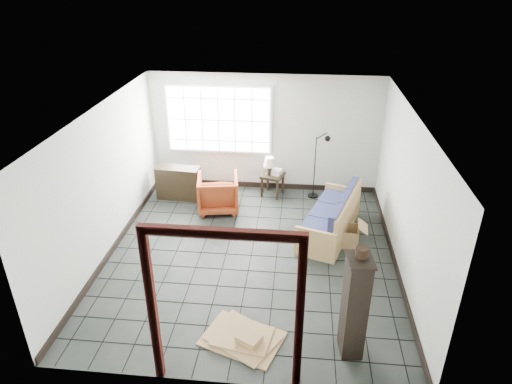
# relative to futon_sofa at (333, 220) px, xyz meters

# --- Properties ---
(ground) EXTENTS (5.50, 5.50, 0.00)m
(ground) POSITION_rel_futon_sofa_xyz_m (-1.45, -0.88, -0.31)
(ground) COLOR black
(ground) RESTS_ON ground
(room_shell) EXTENTS (5.02, 5.52, 2.61)m
(room_shell) POSITION_rel_futon_sofa_xyz_m (-1.45, -0.85, 1.37)
(room_shell) COLOR #B4B8B1
(room_shell) RESTS_ON ground
(window_panel) EXTENTS (2.32, 0.08, 1.52)m
(window_panel) POSITION_rel_futon_sofa_xyz_m (-2.45, 1.82, 1.29)
(window_panel) COLOR silver
(window_panel) RESTS_ON ground
(doorway_trim) EXTENTS (1.80, 0.08, 2.20)m
(doorway_trim) POSITION_rel_futon_sofa_xyz_m (-1.45, -3.58, 1.07)
(doorway_trim) COLOR #3A100D
(doorway_trim) RESTS_ON ground
(futon_sofa) EXTENTS (1.29, 2.06, 0.86)m
(futon_sofa) POSITION_rel_futon_sofa_xyz_m (0.00, 0.00, 0.00)
(futon_sofa) COLOR #A97A4C
(futon_sofa) RESTS_ON ground
(armchair) EXTENTS (0.93, 0.89, 0.84)m
(armchair) POSITION_rel_futon_sofa_xyz_m (-2.32, 0.74, 0.11)
(armchair) COLOR maroon
(armchair) RESTS_ON ground
(side_table) EXTENTS (0.56, 0.56, 0.50)m
(side_table) POSITION_rel_futon_sofa_xyz_m (-1.24, 1.52, 0.10)
(side_table) COLOR black
(side_table) RESTS_ON ground
(table_lamp) EXTENTS (0.33, 0.33, 0.41)m
(table_lamp) POSITION_rel_futon_sofa_xyz_m (-1.31, 1.50, 0.47)
(table_lamp) COLOR black
(table_lamp) RESTS_ON side_table
(projector) EXTENTS (0.36, 0.32, 0.11)m
(projector) POSITION_rel_futon_sofa_xyz_m (-1.21, 1.56, 0.24)
(projector) COLOR silver
(projector) RESTS_ON side_table
(floor_lamp) EXTENTS (0.46, 0.30, 1.49)m
(floor_lamp) POSITION_rel_futon_sofa_xyz_m (-0.23, 1.52, 0.48)
(floor_lamp) COLOR black
(floor_lamp) RESTS_ON ground
(console_shelf) EXTENTS (0.95, 0.43, 0.72)m
(console_shelf) POSITION_rel_futon_sofa_xyz_m (-3.26, 1.16, 0.05)
(console_shelf) COLOR black
(console_shelf) RESTS_ON ground
(tall_shelf) EXTENTS (0.35, 0.43, 1.48)m
(tall_shelf) POSITION_rel_futon_sofa_xyz_m (0.10, -2.93, 0.44)
(tall_shelf) COLOR black
(tall_shelf) RESTS_ON ground
(pot) EXTENTS (0.17, 0.17, 0.12)m
(pot) POSITION_rel_futon_sofa_xyz_m (0.12, -2.88, 1.23)
(pot) COLOR black
(pot) RESTS_ON tall_shelf
(open_box) EXTENTS (0.85, 0.47, 0.46)m
(open_box) POSITION_rel_futon_sofa_xyz_m (0.20, -0.31, -0.14)
(open_box) COLOR #977849
(open_box) RESTS_ON ground
(cardboard_pile) EXTENTS (1.24, 1.05, 0.15)m
(cardboard_pile) POSITION_rel_futon_sofa_xyz_m (-1.34, -2.89, -0.27)
(cardboard_pile) COLOR #977849
(cardboard_pile) RESTS_ON ground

